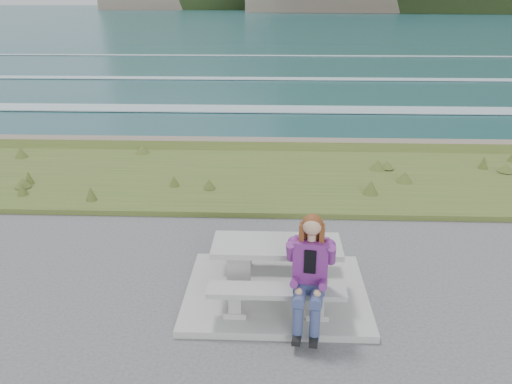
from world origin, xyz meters
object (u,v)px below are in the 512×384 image
(picnic_table, at_px, (277,254))
(bench_seaward, at_px, (276,246))
(bench_landward, at_px, (276,295))
(seated_woman, at_px, (309,289))

(picnic_table, bearing_deg, bench_seaward, 90.00)
(bench_landward, height_order, seated_woman, seated_woman)
(picnic_table, relative_size, seated_woman, 1.21)
(bench_seaward, relative_size, seated_woman, 1.21)
(bench_landward, bearing_deg, bench_seaward, 90.00)
(bench_landward, height_order, bench_seaward, same)
(bench_seaward, xyz_separation_m, seated_woman, (0.40, -1.54, 0.20))
(seated_woman, bearing_deg, bench_seaward, 112.42)
(bench_landward, relative_size, seated_woman, 1.21)
(seated_woman, bearing_deg, bench_landward, 168.52)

